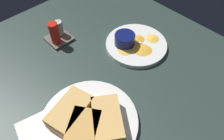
{
  "coord_description": "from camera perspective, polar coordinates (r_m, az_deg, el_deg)",
  "views": [
    {
      "loc": [
        -22.32,
        -31.78,
        57.17
      ],
      "look_at": [
        8.93,
        0.75,
        3.0
      ],
      "focal_mm": 34.24,
      "sensor_mm": 36.0,
      "label": 1
    }
  ],
  "objects": [
    {
      "name": "paper_napkin_folded",
      "position": [
        0.66,
        -19.28,
        -14.37
      ],
      "size": [
        12.76,
        11.26,
        0.4
      ],
      "primitive_type": "cube",
      "rotation": [
        0.0,
        0.0,
        -0.23
      ],
      "color": "white",
      "rests_on": "ground_plane"
    },
    {
      "name": "plantain_chip_scatter",
      "position": [
        0.81,
        7.11,
        6.66
      ],
      "size": [
        19.6,
        14.14,
        0.6
      ],
      "color": "gold",
      "rests_on": "plate_chips_companion"
    },
    {
      "name": "plate_sandwich_main",
      "position": [
        0.63,
        -6.04,
        -13.46
      ],
      "size": [
        27.93,
        27.93,
        1.6
      ],
      "primitive_type": "cylinder",
      "color": "silver",
      "rests_on": "ground_plane"
    },
    {
      "name": "spoon_by_dark_ramekin",
      "position": [
        0.62,
        -4.67,
        -12.7
      ],
      "size": [
        3.7,
        9.93,
        0.8
      ],
      "color": "silver",
      "rests_on": "plate_sandwich_main"
    },
    {
      "name": "ground_plane",
      "position": [
        0.7,
        -4.86,
        -6.57
      ],
      "size": [
        110.0,
        110.0,
        3.0
      ],
      "primitive_type": "cube",
      "color": "#283833"
    },
    {
      "name": "sandwich_half_far",
      "position": [
        0.58,
        -7.91,
        -16.58
      ],
      "size": [
        15.01,
        13.66,
        4.8
      ],
      "color": "tan",
      "rests_on": "plate_sandwich_main"
    },
    {
      "name": "ramekin_dark_sauce",
      "position": [
        0.59,
        -0.65,
        -14.48
      ],
      "size": [
        6.12,
        6.12,
        3.43
      ],
      "color": "#0C144C",
      "rests_on": "plate_sandwich_main"
    },
    {
      "name": "spoon_by_gravy_ramekin",
      "position": [
        0.82,
        3.09,
        7.74
      ],
      "size": [
        7.13,
        8.77,
        0.8
      ],
      "color": "silver",
      "rests_on": "plate_chips_companion"
    },
    {
      "name": "plate_chips_companion",
      "position": [
        0.83,
        6.47,
        6.74
      ],
      "size": [
        23.16,
        23.16,
        1.6
      ],
      "primitive_type": "cylinder",
      "color": "silver",
      "rests_on": "ground_plane"
    },
    {
      "name": "sandwich_half_near",
      "position": [
        0.62,
        -11.07,
        -10.95
      ],
      "size": [
        14.6,
        10.66,
        4.8
      ],
      "color": "tan",
      "rests_on": "plate_sandwich_main"
    },
    {
      "name": "ramekin_light_gravy",
      "position": [
        0.8,
        3.43,
        8.24
      ],
      "size": [
        7.58,
        7.58,
        4.34
      ],
      "color": "#0C144C",
      "rests_on": "plate_chips_companion"
    },
    {
      "name": "condiment_caddy",
      "position": [
        0.85,
        -14.45,
        9.34
      ],
      "size": [
        9.0,
        9.0,
        9.5
      ],
      "color": "brown",
      "rests_on": "ground_plane"
    },
    {
      "name": "sandwich_half_extra",
      "position": [
        0.59,
        -1.28,
        -13.23
      ],
      "size": [
        13.7,
        15.0,
        4.8
      ],
      "color": "tan",
      "rests_on": "plate_sandwich_main"
    }
  ]
}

